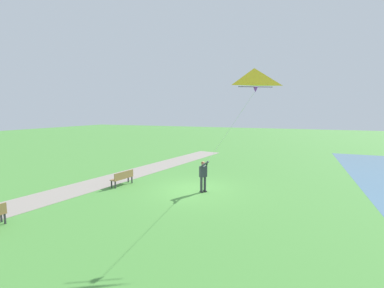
# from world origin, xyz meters

# --- Properties ---
(ground_plane) EXTENTS (120.00, 120.00, 0.00)m
(ground_plane) POSITION_xyz_m (0.00, 0.00, 0.00)
(ground_plane) COLOR #4C8E3D
(walkway_path) EXTENTS (7.60, 31.96, 0.02)m
(walkway_path) POSITION_xyz_m (6.27, 2.00, 0.01)
(walkway_path) COLOR gray
(walkway_path) RESTS_ON ground
(person_kite_flyer) EXTENTS (0.62, 0.55, 1.83)m
(person_kite_flyer) POSITION_xyz_m (-0.60, 0.16, 1.05)
(person_kite_flyer) COLOR #232328
(person_kite_flyer) RESTS_ON ground
(flying_kite) EXTENTS (3.42, 2.34, 4.48)m
(flying_kite) POSITION_xyz_m (-3.52, 2.14, 5.75)
(flying_kite) COLOR yellow
(park_bench_near_walkway) EXTENTS (0.68, 1.55, 0.88)m
(park_bench_near_walkway) POSITION_xyz_m (4.37, 0.79, 0.51)
(park_bench_near_walkway) COLOR olive
(park_bench_near_walkway) RESTS_ON ground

